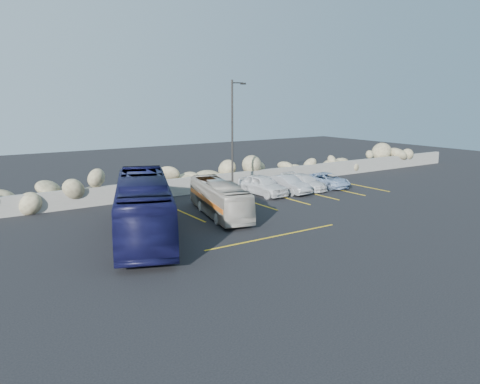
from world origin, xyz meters
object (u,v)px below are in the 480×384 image
tour_coach (144,207)px  car_b (287,184)px  vintage_bus (219,198)px  car_c (304,182)px  lamppost (233,135)px  car_d (327,180)px  car_a (262,185)px

tour_coach → car_b: tour_coach is taller
vintage_bus → tour_coach: size_ratio=0.68×
tour_coach → car_c: 15.48m
lamppost → car_d: size_ratio=2.04×
tour_coach → car_d: tour_coach is taller
car_a → car_c: size_ratio=1.08×
lamppost → car_c: lamppost is taller
car_d → car_a: bearing=176.0°
tour_coach → car_a: tour_coach is taller
car_c → lamppost: bearing=168.2°
vintage_bus → car_a: vintage_bus is taller
car_c → car_d: car_c is taller
vintage_bus → car_c: (9.42, 3.21, -0.44)m
lamppost → vintage_bus: bearing=-131.3°
vintage_bus → car_a: bearing=44.5°
car_b → car_d: (4.04, 0.07, -0.09)m
vintage_bus → car_d: size_ratio=1.85×
car_c → tour_coach: bearing=-165.7°
car_b → car_c: size_ratio=0.98×
lamppost → car_d: (8.01, -1.08, -3.75)m
vintage_bus → car_a: (5.62, 3.37, -0.29)m
car_b → car_d: car_b is taller
vintage_bus → lamppost: bearing=62.2°
lamppost → car_c: (5.84, -0.86, -3.73)m
vintage_bus → car_d: vintage_bus is taller
car_a → car_c: (3.80, -0.16, -0.16)m
car_a → car_c: 3.80m
tour_coach → lamppost: bearing=53.3°
vintage_bus → car_b: (7.55, 2.93, -0.38)m
car_b → car_d: bearing=-3.2°
car_a → car_b: (1.93, -0.44, -0.09)m
car_a → car_b: 1.98m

